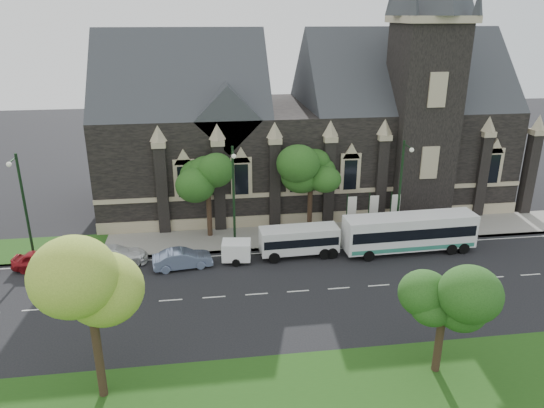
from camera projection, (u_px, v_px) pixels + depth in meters
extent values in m
plane|color=black|center=(298.00, 291.00, 36.49)|extent=(160.00, 160.00, 0.00)
cube|color=gray|center=(278.00, 236.00, 45.28)|extent=(80.00, 5.00, 0.15)
cube|color=black|center=(302.00, 153.00, 53.35)|extent=(40.00, 15.00, 10.00)
cube|color=#303338|center=(183.00, 108.00, 50.07)|extent=(16.00, 15.00, 15.00)
cube|color=#303338|center=(398.00, 103.00, 52.89)|extent=(20.00, 15.00, 15.00)
cube|color=#303338|center=(227.00, 115.00, 46.40)|extent=(6.00, 6.00, 6.00)
cube|color=black|center=(420.00, 124.00, 47.67)|extent=(5.50, 5.50, 18.00)
cube|color=tan|center=(431.00, 19.00, 44.45)|extent=(6.20, 6.20, 0.60)
cube|color=tan|center=(317.00, 192.00, 46.99)|extent=(40.00, 0.22, 0.40)
cube|color=tan|center=(317.00, 218.00, 47.90)|extent=(40.00, 0.25, 1.20)
cube|color=black|center=(297.00, 177.00, 46.04)|extent=(1.20, 0.12, 2.80)
cylinder|color=black|center=(99.00, 359.00, 25.83)|extent=(0.44, 0.44, 4.40)
sphere|color=olive|center=(89.00, 290.00, 24.43)|extent=(4.16, 4.16, 4.16)
sphere|color=olive|center=(107.00, 267.00, 24.98)|extent=(3.12, 3.12, 3.12)
cylinder|color=black|center=(438.00, 346.00, 27.91)|extent=(0.44, 0.44, 3.08)
sphere|color=#1F4816|center=(445.00, 300.00, 26.88)|extent=(3.20, 3.20, 3.20)
sphere|color=#1F4816|center=(451.00, 283.00, 27.31)|extent=(2.40, 2.40, 2.40)
cylinder|color=black|center=(310.00, 211.00, 45.93)|extent=(0.44, 0.44, 3.96)
sphere|color=#1F4816|center=(311.00, 172.00, 44.65)|extent=(3.84, 3.84, 3.84)
sphere|color=#1F4816|center=(317.00, 161.00, 45.16)|extent=(2.88, 2.88, 2.88)
cylinder|color=black|center=(209.00, 216.00, 44.78)|extent=(0.44, 0.44, 3.96)
sphere|color=#1F4816|center=(208.00, 177.00, 43.52)|extent=(3.68, 3.68, 3.68)
sphere|color=#1F4816|center=(215.00, 167.00, 44.01)|extent=(2.76, 2.76, 2.76)
cylinder|color=black|center=(400.00, 192.00, 42.98)|extent=(0.20, 0.20, 9.00)
cylinder|color=black|center=(408.00, 146.00, 40.77)|extent=(0.10, 1.60, 0.10)
sphere|color=silver|center=(412.00, 150.00, 40.06)|extent=(0.36, 0.36, 0.36)
cylinder|color=black|center=(234.00, 200.00, 41.18)|extent=(0.20, 0.20, 9.00)
cylinder|color=black|center=(233.00, 152.00, 38.97)|extent=(0.10, 1.60, 0.10)
sphere|color=silver|center=(234.00, 156.00, 38.26)|extent=(0.36, 0.36, 0.36)
cylinder|color=black|center=(26.00, 210.00, 39.13)|extent=(0.20, 0.20, 9.00)
cylinder|color=black|center=(12.00, 160.00, 36.92)|extent=(0.10, 1.60, 0.10)
sphere|color=silver|center=(9.00, 164.00, 36.21)|extent=(0.36, 0.36, 0.36)
cylinder|color=black|center=(347.00, 215.00, 44.92)|extent=(0.10, 0.10, 4.00)
cube|color=white|center=(352.00, 208.00, 44.76)|extent=(0.80, 0.04, 2.20)
cylinder|color=black|center=(368.00, 214.00, 45.17)|extent=(0.10, 0.10, 4.00)
cube|color=white|center=(374.00, 207.00, 45.02)|extent=(0.80, 0.04, 2.20)
cylinder|color=black|center=(390.00, 213.00, 45.43)|extent=(0.10, 0.10, 4.00)
cube|color=white|center=(396.00, 206.00, 45.28)|extent=(0.80, 0.04, 2.20)
cube|color=white|center=(410.00, 231.00, 41.99)|extent=(11.05, 2.64, 2.75)
cube|color=black|center=(410.00, 230.00, 41.93)|extent=(10.61, 2.66, 0.90)
cube|color=#2D7C66|center=(408.00, 243.00, 42.36)|extent=(10.61, 2.65, 0.35)
cylinder|color=black|center=(369.00, 256.00, 40.80)|extent=(0.91, 0.31, 0.90)
cylinder|color=black|center=(359.00, 244.00, 42.92)|extent=(0.91, 0.31, 0.90)
cylinder|color=black|center=(451.00, 249.00, 41.93)|extent=(0.91, 0.31, 0.90)
cylinder|color=black|center=(438.00, 238.00, 44.04)|extent=(0.91, 0.31, 0.90)
cylinder|color=black|center=(464.00, 248.00, 42.11)|extent=(0.91, 0.31, 0.90)
cylinder|color=black|center=(450.00, 237.00, 44.22)|extent=(0.91, 0.31, 0.90)
cube|color=silver|center=(299.00, 239.00, 41.40)|extent=(6.43, 2.24, 2.00)
cube|color=black|center=(299.00, 238.00, 41.38)|extent=(6.18, 2.27, 0.69)
cylinder|color=black|center=(274.00, 258.00, 40.46)|extent=(0.91, 0.31, 0.90)
cylinder|color=black|center=(270.00, 247.00, 42.31)|extent=(0.91, 0.31, 0.90)
cylinder|color=black|center=(325.00, 254.00, 41.14)|extent=(0.91, 0.31, 0.90)
cylinder|color=black|center=(318.00, 244.00, 42.99)|extent=(0.91, 0.31, 0.90)
cylinder|color=black|center=(332.00, 253.00, 41.25)|extent=(0.91, 0.31, 0.90)
cylinder|color=black|center=(326.00, 243.00, 43.09)|extent=(0.91, 0.31, 0.90)
cube|color=white|center=(236.00, 250.00, 40.52)|extent=(2.44, 1.96, 1.46)
cylinder|color=black|center=(236.00, 263.00, 39.97)|extent=(0.65, 0.30, 0.63)
cylinder|color=black|center=(237.00, 253.00, 41.55)|extent=(0.65, 0.30, 0.63)
cylinder|color=black|center=(255.00, 255.00, 40.66)|extent=(1.35, 0.25, 0.08)
imported|color=#798AAF|center=(182.00, 259.00, 39.65)|extent=(4.74, 2.21, 1.50)
imported|color=maroon|center=(42.00, 260.00, 39.39)|extent=(4.60, 2.28, 1.51)
imported|color=white|center=(114.00, 255.00, 40.23)|extent=(5.39, 2.54, 1.52)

